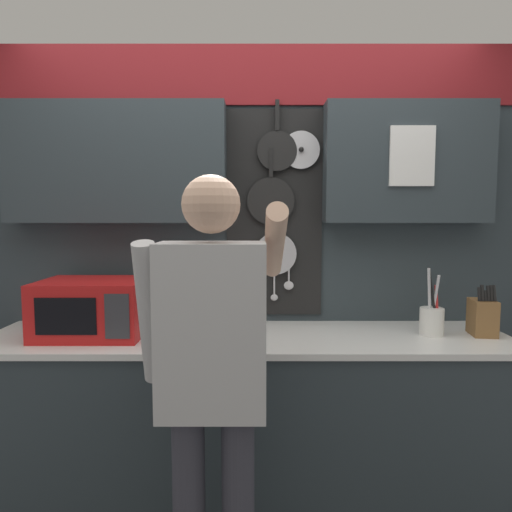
{
  "coord_description": "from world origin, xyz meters",
  "views": [
    {
      "loc": [
        0.04,
        -2.23,
        1.53
      ],
      "look_at": [
        0.04,
        0.2,
        1.31
      ],
      "focal_mm": 32.0,
      "sensor_mm": 36.0,
      "label": 1
    }
  ],
  "objects_px": {
    "knife_block": "(482,317)",
    "person": "(212,364)",
    "microwave": "(93,308)",
    "utensil_crock": "(431,319)"
  },
  "relations": [
    {
      "from": "knife_block",
      "to": "person",
      "type": "xyz_separation_m",
      "value": [
        -1.29,
        -0.64,
        -0.03
      ]
    },
    {
      "from": "knife_block",
      "to": "utensil_crock",
      "type": "bearing_deg",
      "value": 179.77
    },
    {
      "from": "microwave",
      "to": "utensil_crock",
      "type": "relative_size",
      "value": 1.49
    },
    {
      "from": "microwave",
      "to": "knife_block",
      "type": "bearing_deg",
      "value": 0.01
    },
    {
      "from": "microwave",
      "to": "utensil_crock",
      "type": "distance_m",
      "value": 1.69
    },
    {
      "from": "microwave",
      "to": "utensil_crock",
      "type": "xyz_separation_m",
      "value": [
        1.69,
        0.0,
        -0.06
      ]
    },
    {
      "from": "utensil_crock",
      "to": "person",
      "type": "xyz_separation_m",
      "value": [
        -1.03,
        -0.64,
        -0.02
      ]
    },
    {
      "from": "knife_block",
      "to": "utensil_crock",
      "type": "relative_size",
      "value": 0.76
    },
    {
      "from": "knife_block",
      "to": "person",
      "type": "relative_size",
      "value": 0.15
    },
    {
      "from": "utensil_crock",
      "to": "microwave",
      "type": "bearing_deg",
      "value": -179.96
    }
  ]
}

